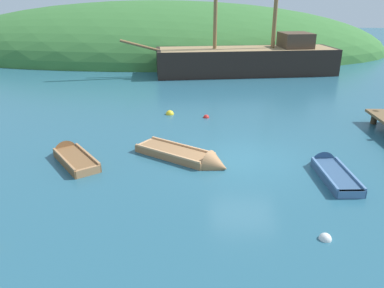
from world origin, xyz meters
name	(u,v)px	position (x,y,z in m)	size (l,w,h in m)	color
ground_plane	(245,159)	(0.00, 0.00, 0.00)	(120.00, 120.00, 0.00)	#285B70
shore_hill	(158,51)	(-6.26, 28.57, 0.00)	(47.97, 23.33, 10.43)	#387033
sailing_ship	(248,64)	(1.97, 16.41, 0.77)	(16.42, 5.24, 13.37)	black
rowboat_far	(72,157)	(-6.52, -0.16, 0.09)	(2.53, 2.96, 0.90)	brown
rowboat_outer_right	(189,158)	(-2.12, -0.13, 0.08)	(3.78, 2.99, 1.03)	#9E7047
rowboat_near_dock	(330,172)	(2.80, -1.17, 0.08)	(1.04, 3.13, 0.88)	#335175
buoy_white	(325,239)	(1.46, -4.95, 0.00)	(0.32, 0.32, 0.32)	white
buoy_yellow	(170,114)	(-3.27, 5.65, 0.00)	(0.43, 0.43, 0.43)	yellow
buoy_red	(206,118)	(-1.40, 5.13, 0.00)	(0.30, 0.30, 0.30)	red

